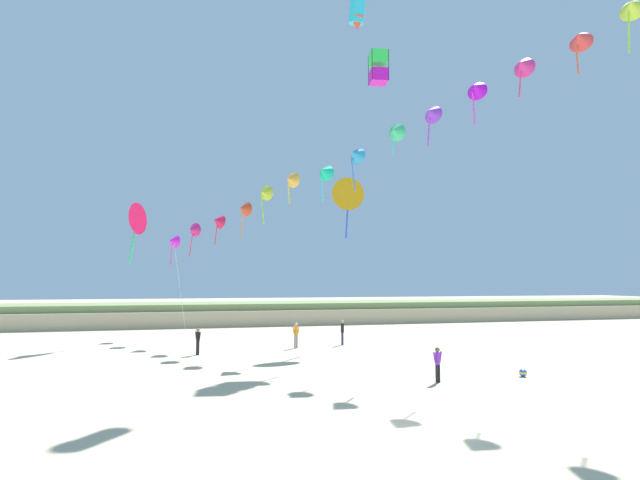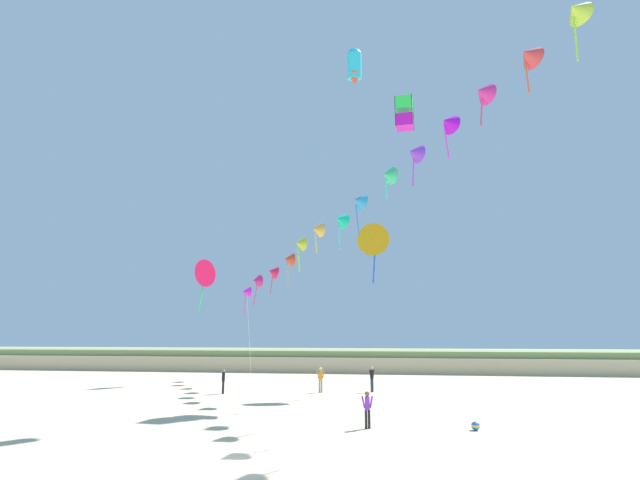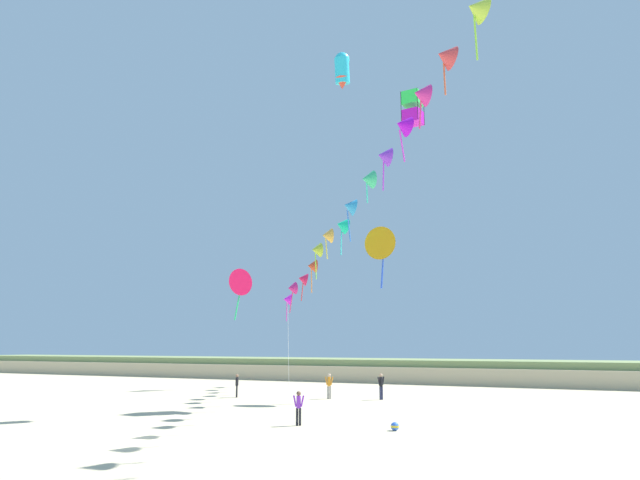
% 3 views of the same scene
% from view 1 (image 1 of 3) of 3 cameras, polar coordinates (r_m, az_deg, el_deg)
% --- Properties ---
extents(ground_plane, '(240.00, 240.00, 0.00)m').
position_cam_1_polar(ground_plane, '(15.96, 10.15, -20.81)').
color(ground_plane, beige).
extents(dune_ridge, '(120.00, 9.38, 2.18)m').
position_cam_1_polar(dune_ridge, '(54.51, -7.39, -8.23)').
color(dune_ridge, '#BFAE8B').
rests_on(dune_ridge, ground).
extents(person_near_left, '(0.37, 0.57, 1.73)m').
position_cam_1_polar(person_near_left, '(35.47, 2.57, -10.30)').
color(person_near_left, '#282D4C').
rests_on(person_near_left, ground).
extents(person_near_right, '(0.53, 0.25, 1.53)m').
position_cam_1_polar(person_near_right, '(23.19, 13.29, -13.42)').
color(person_near_right, black).
rests_on(person_near_right, ground).
extents(person_mid_center, '(0.58, 0.27, 1.68)m').
position_cam_1_polar(person_mid_center, '(33.87, -2.76, -10.60)').
color(person_mid_center, gray).
rests_on(person_mid_center, ground).
extents(person_far_left, '(0.38, 0.50, 1.59)m').
position_cam_1_polar(person_far_left, '(31.60, -13.79, -10.99)').
color(person_far_left, black).
rests_on(person_far_left, ground).
extents(kite_banner_string, '(24.59, 28.35, 18.46)m').
position_cam_1_polar(kite_banner_string, '(32.18, 4.14, 10.23)').
color(kite_banner_string, '#E723EA').
extents(large_kite_low_lead, '(1.10, 1.34, 2.56)m').
position_cam_1_polar(large_kite_low_lead, '(34.56, 4.27, 24.87)').
color(large_kite_low_lead, '#26C5E6').
extents(large_kite_mid_trail, '(2.39, 0.96, 4.30)m').
position_cam_1_polar(large_kite_mid_trail, '(35.77, 3.10, 5.17)').
color(large_kite_mid_trail, '#CB8B0F').
extents(large_kite_high_solo, '(1.88, 2.54, 4.50)m').
position_cam_1_polar(large_kite_high_solo, '(39.38, -20.56, 2.25)').
color(large_kite_high_solo, '#E31244').
extents(large_kite_outer_drift, '(1.42, 1.42, 2.36)m').
position_cam_1_polar(large_kite_outer_drift, '(39.34, 6.69, 18.97)').
color(large_kite_outer_drift, '#C514BC').
extents(beach_ball, '(0.36, 0.36, 0.36)m').
position_cam_1_polar(beach_ball, '(25.84, 22.18, -13.88)').
color(beach_ball, blue).
rests_on(beach_ball, ground).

